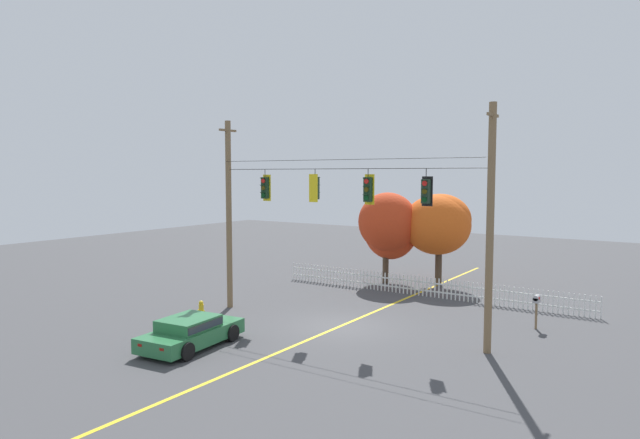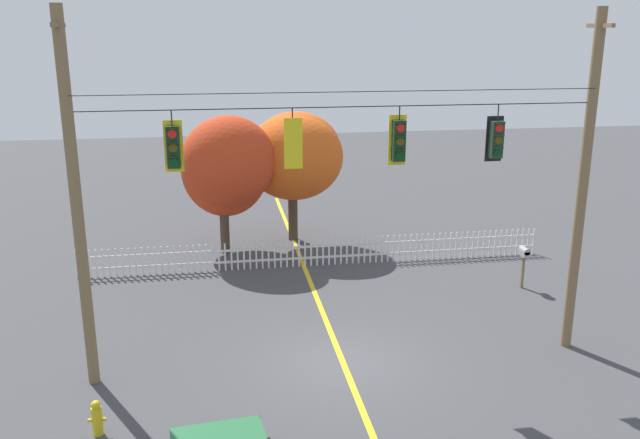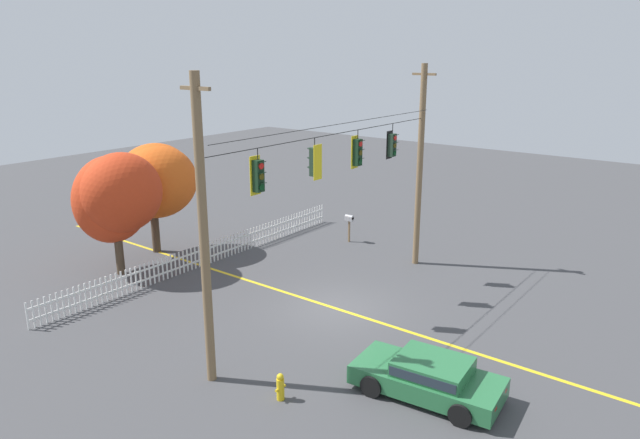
% 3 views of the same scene
% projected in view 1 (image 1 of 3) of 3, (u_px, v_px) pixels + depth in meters
% --- Properties ---
extents(ground, '(80.00, 80.00, 0.00)m').
position_uv_depth(ground, '(340.00, 326.00, 23.84)').
color(ground, '#424244').
extents(lane_centerline_stripe, '(0.16, 36.00, 0.01)m').
position_uv_depth(lane_centerline_stripe, '(340.00, 326.00, 23.84)').
color(lane_centerline_stripe, gold).
rests_on(lane_centerline_stripe, ground).
extents(signal_support_span, '(12.81, 1.10, 8.95)m').
position_uv_depth(signal_support_span, '(340.00, 219.00, 23.47)').
color(signal_support_span, brown).
rests_on(signal_support_span, ground).
extents(traffic_signal_northbound_secondary, '(0.43, 0.38, 1.44)m').
position_uv_depth(traffic_signal_northbound_secondary, '(265.00, 188.00, 25.61)').
color(traffic_signal_northbound_secondary, black).
extents(traffic_signal_southbound_primary, '(0.43, 0.38, 1.41)m').
position_uv_depth(traffic_signal_southbound_primary, '(315.00, 188.00, 24.06)').
color(traffic_signal_southbound_primary, black).
extents(traffic_signal_eastbound_side, '(0.43, 0.38, 1.45)m').
position_uv_depth(traffic_signal_eastbound_side, '(368.00, 189.00, 22.64)').
color(traffic_signal_eastbound_side, black).
extents(traffic_signal_northbound_primary, '(0.43, 0.38, 1.44)m').
position_uv_depth(traffic_signal_northbound_primary, '(426.00, 191.00, 21.26)').
color(traffic_signal_northbound_primary, black).
extents(white_picket_fence, '(17.07, 0.06, 1.03)m').
position_uv_depth(white_picket_fence, '(423.00, 286.00, 29.74)').
color(white_picket_fence, white).
rests_on(white_picket_fence, ground).
extents(autumn_maple_near_fence, '(3.60, 3.52, 5.37)m').
position_uv_depth(autumn_maple_near_fence, '(389.00, 225.00, 33.04)').
color(autumn_maple_near_fence, '#473828').
rests_on(autumn_maple_near_fence, ground).
extents(autumn_maple_mid, '(3.91, 3.40, 5.31)m').
position_uv_depth(autumn_maple_mid, '(438.00, 223.00, 32.19)').
color(autumn_maple_mid, '#473828').
rests_on(autumn_maple_mid, ground).
extents(parked_car, '(2.33, 4.34, 1.15)m').
position_uv_depth(parked_car, '(191.00, 331.00, 20.95)').
color(parked_car, '#286B3D').
rests_on(parked_car, ground).
extents(fire_hydrant, '(0.38, 0.22, 0.81)m').
position_uv_depth(fire_hydrant, '(201.00, 310.00, 25.11)').
color(fire_hydrant, gold).
rests_on(fire_hydrant, ground).
extents(roadside_mailbox, '(0.25, 0.44, 1.44)m').
position_uv_depth(roadside_mailbox, '(537.00, 301.00, 23.36)').
color(roadside_mailbox, brown).
rests_on(roadside_mailbox, ground).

